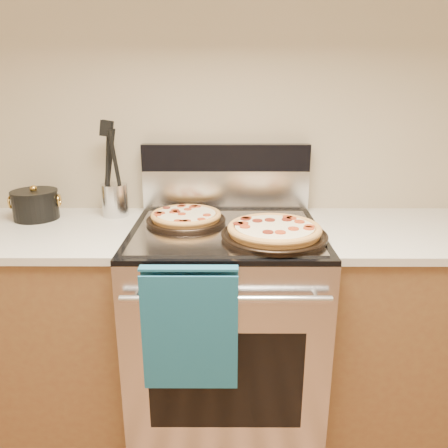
{
  "coord_description": "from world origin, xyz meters",
  "views": [
    {
      "loc": [
        -0.0,
        -0.02,
        1.47
      ],
      "look_at": [
        -0.01,
        1.55,
        0.97
      ],
      "focal_mm": 35.0,
      "sensor_mm": 36.0,
      "label": 1
    }
  ],
  "objects_px": {
    "range_body": "(226,332)",
    "pepperoni_pizza_front": "(274,232)",
    "pepperoni_pizza_back": "(186,217)",
    "utensil_crock": "(115,200)",
    "saucepan": "(36,206)"
  },
  "relations": [
    {
      "from": "utensil_crock",
      "to": "range_body",
      "type": "bearing_deg",
      "value": -24.44
    },
    {
      "from": "pepperoni_pizza_back",
      "to": "pepperoni_pizza_front",
      "type": "bearing_deg",
      "value": -30.11
    },
    {
      "from": "pepperoni_pizza_back",
      "to": "utensil_crock",
      "type": "distance_m",
      "value": 0.37
    },
    {
      "from": "pepperoni_pizza_front",
      "to": "range_body",
      "type": "bearing_deg",
      "value": 144.16
    },
    {
      "from": "utensil_crock",
      "to": "saucepan",
      "type": "relative_size",
      "value": 0.76
    },
    {
      "from": "pepperoni_pizza_back",
      "to": "saucepan",
      "type": "xyz_separation_m",
      "value": [
        -0.67,
        0.1,
        0.02
      ]
    },
    {
      "from": "pepperoni_pizza_front",
      "to": "utensil_crock",
      "type": "relative_size",
      "value": 2.7
    },
    {
      "from": "pepperoni_pizza_front",
      "to": "utensil_crock",
      "type": "bearing_deg",
      "value": 152.27
    },
    {
      "from": "range_body",
      "to": "pepperoni_pizza_front",
      "type": "height_order",
      "value": "pepperoni_pizza_front"
    },
    {
      "from": "pepperoni_pizza_front",
      "to": "saucepan",
      "type": "relative_size",
      "value": 2.05
    },
    {
      "from": "pepperoni_pizza_back",
      "to": "saucepan",
      "type": "height_order",
      "value": "saucepan"
    },
    {
      "from": "range_body",
      "to": "saucepan",
      "type": "xyz_separation_m",
      "value": [
        -0.83,
        0.17,
        0.52
      ]
    },
    {
      "from": "pepperoni_pizza_front",
      "to": "utensil_crock",
      "type": "xyz_separation_m",
      "value": [
        -0.68,
        0.36,
        0.03
      ]
    },
    {
      "from": "pepperoni_pizza_front",
      "to": "saucepan",
      "type": "bearing_deg",
      "value": 163.32
    },
    {
      "from": "utensil_crock",
      "to": "pepperoni_pizza_front",
      "type": "bearing_deg",
      "value": -27.73
    }
  ]
}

